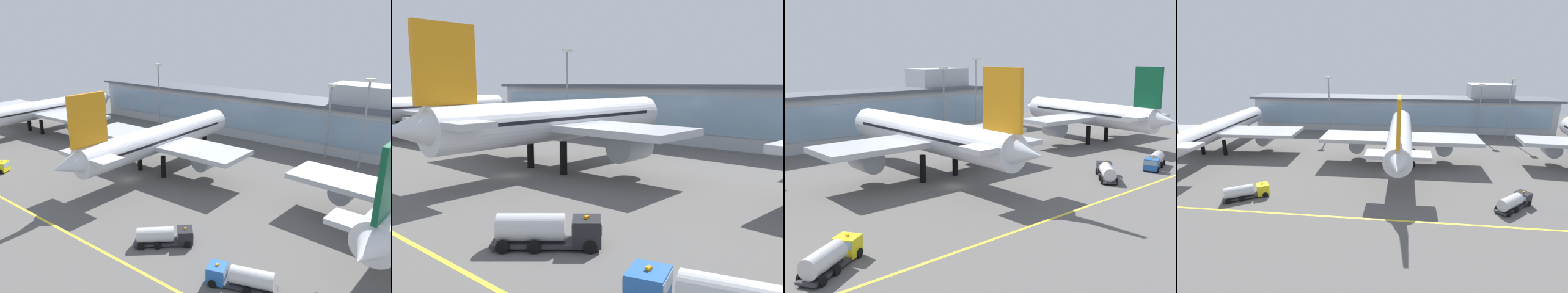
% 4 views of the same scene
% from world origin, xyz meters
% --- Properties ---
extents(ground_plane, '(180.00, 180.00, 0.00)m').
position_xyz_m(ground_plane, '(0.00, 0.00, 0.00)').
color(ground_plane, '#5B5956').
extents(taxiway_centreline_stripe, '(144.00, 0.50, 0.01)m').
position_xyz_m(taxiway_centreline_stripe, '(0.00, -22.00, 0.01)').
color(taxiway_centreline_stripe, yellow).
rests_on(taxiway_centreline_stripe, ground).
extents(terminal_building, '(119.80, 14.00, 18.44)m').
position_xyz_m(terminal_building, '(1.69, 50.05, 7.12)').
color(terminal_building, '#ADB2B7').
rests_on(terminal_building, ground).
extents(airliner_near_right, '(42.88, 55.69, 20.73)m').
position_xyz_m(airliner_near_right, '(1.37, 9.14, 7.59)').
color(airliner_near_right, black).
rests_on(airliner_near_right, ground).
extents(airliner_far_right, '(40.43, 48.79, 19.83)m').
position_xyz_m(airliner_far_right, '(53.53, 10.34, 7.26)').
color(airliner_far_right, black).
rests_on(airliner_far_right, ground).
extents(fuel_tanker_truck, '(8.93, 6.92, 2.90)m').
position_xyz_m(fuel_tanker_truck, '(-29.37, -16.45, 1.51)').
color(fuel_tanker_truck, black).
rests_on(fuel_tanker_truck, ground).
extents(baggage_tug_near, '(9.35, 5.29, 2.90)m').
position_xyz_m(baggage_tug_near, '(38.54, -16.39, 1.51)').
color(baggage_tug_near, black).
rests_on(baggage_tug_near, ground).
extents(service_truck_far, '(8.34, 7.86, 2.90)m').
position_xyz_m(service_truck_far, '(24.35, -14.62, 1.51)').
color(service_truck_far, black).
rests_on(service_truck_far, ground).
extents(apron_light_mast_centre, '(1.80, 1.80, 21.58)m').
position_xyz_m(apron_light_mast_centre, '(38.66, 38.43, 14.32)').
color(apron_light_mast_centre, gray).
rests_on(apron_light_mast_centre, ground).
extents(apron_light_mast_east, '(1.80, 1.80, 19.27)m').
position_xyz_m(apron_light_mast_east, '(29.41, 41.43, 13.01)').
color(apron_light_mast_east, gray).
rests_on(apron_light_mast_east, ground).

